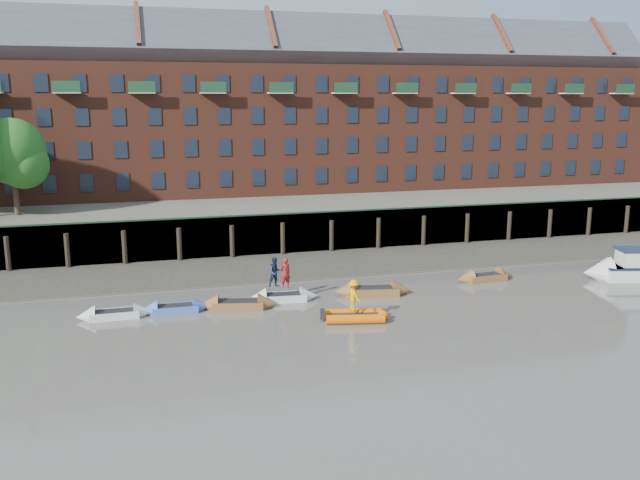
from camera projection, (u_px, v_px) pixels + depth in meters
name	position (u px, v px, depth m)	size (l,w,h in m)	color
ground	(416.00, 350.00, 33.49)	(220.00, 220.00, 0.00)	#645F57
foreshore	(320.00, 265.00, 50.47)	(110.00, 8.00, 0.50)	#3D382F
mud_band	(333.00, 276.00, 47.26)	(110.00, 1.60, 0.10)	#4C4336
river_wall	(305.00, 233.00, 54.27)	(110.00, 1.23, 3.30)	#2D2A26
bank_terrace	(272.00, 206.00, 67.12)	(110.00, 28.00, 3.20)	#5E594D
apartment_terrace	(268.00, 91.00, 65.73)	(80.60, 15.56, 20.98)	brown
rowboat_0	(115.00, 314.00, 38.29)	(4.18, 1.23, 1.21)	silver
rowboat_1	(175.00, 309.00, 39.33)	(4.05, 1.21, 1.17)	#4262BD
rowboat_2	(238.00, 304.00, 40.01)	(4.80, 2.27, 1.34)	brown
rowboat_3	(283.00, 297.00, 41.51)	(4.40, 1.66, 1.25)	silver
rowboat_4	(373.00, 291.00, 42.74)	(5.09, 2.28, 1.42)	brown
rowboat_6	(485.00, 277.00, 46.11)	(4.38, 1.53, 1.25)	brown
rib_tender	(357.00, 316.00, 37.81)	(3.63, 2.29, 0.61)	#E46208
motor_launch	(625.00, 269.00, 46.33)	(6.98, 3.67, 2.74)	silver
person_rower_a	(285.00, 273.00, 41.15)	(0.68, 0.45, 1.87)	maroon
person_rower_b	(275.00, 272.00, 41.37)	(0.90, 0.70, 1.84)	#19233F
person_rib_crew	(354.00, 296.00, 37.52)	(1.16, 0.67, 1.80)	orange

